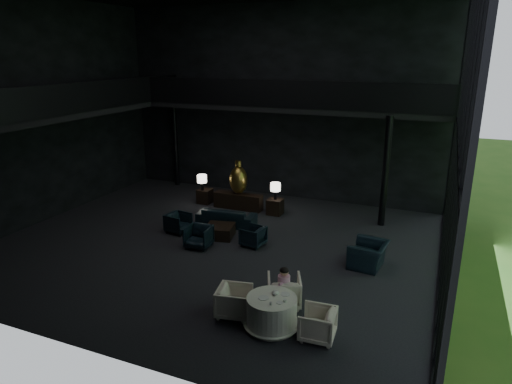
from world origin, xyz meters
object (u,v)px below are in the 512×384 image
at_px(side_table_left, 205,196).
at_px(window_armchair, 369,250).
at_px(side_table_right, 275,207).
at_px(dining_table, 272,314).
at_px(table_lamp_right, 275,188).
at_px(coffee_table, 220,231).
at_px(dining_chair_north, 284,288).
at_px(dining_chair_west, 234,300).
at_px(console, 238,201).
at_px(lounge_armchair_south, 199,235).
at_px(sofa, 226,213).
at_px(child, 284,280).
at_px(table_lamp_left, 202,179).
at_px(lounge_armchair_east, 253,236).
at_px(lounge_armchair_west, 178,222).
at_px(bronze_urn, 238,180).
at_px(dining_chair_east, 317,323).

bearing_deg(side_table_left, window_armchair, -24.74).
xyz_separation_m(side_table_right, dining_table, (2.60, -7.22, 0.02)).
height_order(side_table_left, dining_table, dining_table).
height_order(side_table_right, window_armchair, window_armchair).
distance_m(table_lamp_right, coffee_table, 3.18).
distance_m(dining_chair_north, dining_chair_west, 1.31).
xyz_separation_m(console, dining_table, (4.20, -7.26, 0.01)).
bearing_deg(side_table_right, lounge_armchair_south, -106.68).
bearing_deg(table_lamp_right, console, 179.32).
height_order(side_table_left, side_table_right, side_table_right).
distance_m(lounge_armchair_south, coffee_table, 1.08).
bearing_deg(sofa, child, 124.13).
bearing_deg(sofa, table_lamp_left, -47.12).
bearing_deg(coffee_table, sofa, 104.93).
bearing_deg(console, lounge_armchair_east, -57.77).
bearing_deg(lounge_armchair_east, side_table_left, -124.12).
bearing_deg(dining_table, lounge_armchair_east, 118.35).
height_order(sofa, dining_table, sofa).
relative_size(lounge_armchair_south, window_armchair, 0.66).
height_order(lounge_armchair_west, dining_chair_west, dining_chair_west).
height_order(lounge_armchair_west, dining_table, dining_table).
bearing_deg(dining_chair_north, lounge_armchair_east, -77.23).
height_order(coffee_table, dining_chair_north, dining_chair_north).
distance_m(bronze_urn, sofa, 2.02).
xyz_separation_m(side_table_left, coffee_table, (2.25, -3.05, -0.10)).
relative_size(table_lamp_right, coffee_table, 0.71).
bearing_deg(sofa, bronze_urn, -84.88).
xyz_separation_m(lounge_armchair_south, coffee_table, (0.23, 1.04, -0.20)).
xyz_separation_m(console, side_table_right, (1.60, -0.03, -0.02)).
relative_size(lounge_armchair_east, dining_chair_east, 0.86).
relative_size(lounge_armchair_east, window_armchair, 0.55).
bearing_deg(child, window_armchair, -116.05).
distance_m(side_table_left, dining_chair_west, 8.72).
relative_size(lounge_armchair_west, window_armchair, 0.60).
xyz_separation_m(console, window_armchair, (5.72, -3.24, 0.21)).
bearing_deg(lounge_armchair_west, table_lamp_left, 20.77).
distance_m(side_table_left, lounge_armchair_east, 4.88).
relative_size(dining_table, child, 2.02).
bearing_deg(dining_chair_north, side_table_right, -89.95).
bearing_deg(window_armchair, lounge_armchair_east, -85.66).
height_order(sofa, coffee_table, sofa).
height_order(console, side_table_right, console).
bearing_deg(lounge_armchair_east, lounge_armchair_south, -54.81).
bearing_deg(dining_table, bronze_urn, 119.94).
relative_size(side_table_left, dining_chair_east, 0.77).
height_order(bronze_urn, dining_chair_north, bronze_urn).
xyz_separation_m(side_table_left, dining_chair_north, (5.74, -6.36, 0.16)).
xyz_separation_m(side_table_left, lounge_armchair_west, (0.71, -3.22, 0.07)).
xyz_separation_m(lounge_armchair_south, window_armchair, (5.30, 0.72, 0.13)).
bearing_deg(table_lamp_right, lounge_armchair_west, -129.09).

